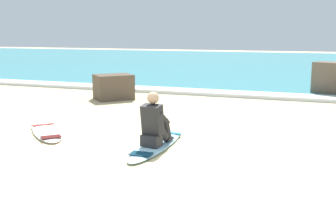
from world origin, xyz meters
TOP-DOWN VIEW (x-y plane):
  - ground_plane at (0.00, 0.00)m, footprint 80.00×80.00m
  - sea at (0.00, 20.53)m, footprint 80.00×28.00m
  - breaking_foam at (0.00, 6.83)m, footprint 80.00×0.90m
  - surfboard_main at (0.47, 0.52)m, footprint 0.57×2.45m
  - surfer_seated at (0.48, 0.33)m, footprint 0.40×0.73m
  - surfboard_spare_near at (-1.98, 0.57)m, footprint 1.69×1.70m
  - shoreline_rock at (-2.68, 4.85)m, footprint 1.37×1.37m

SIDE VIEW (x-z plane):
  - ground_plane at x=0.00m, z-range 0.00..0.00m
  - surfboard_main at x=0.47m, z-range 0.00..0.07m
  - surfboard_spare_near at x=-1.98m, z-range 0.00..0.07m
  - sea at x=0.00m, z-range 0.00..0.10m
  - breaking_foam at x=0.00m, z-range 0.00..0.11m
  - shoreline_rock at x=-2.68m, z-range 0.00..0.76m
  - surfer_seated at x=0.48m, z-range -0.04..0.91m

